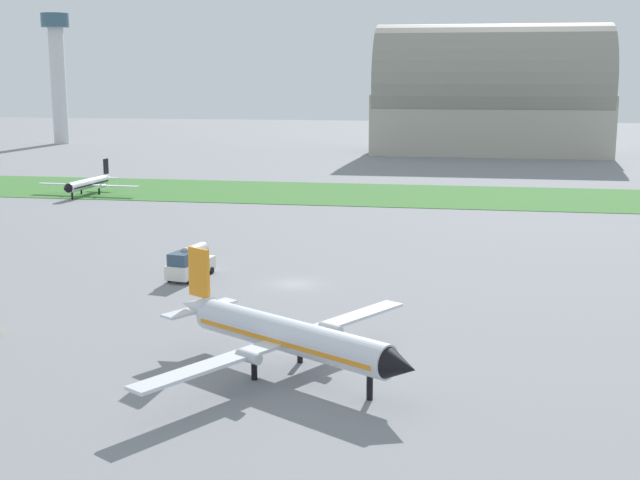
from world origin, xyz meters
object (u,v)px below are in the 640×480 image
airplane_foreground_turboprop (285,334)px  fuel_truck_near_gate (190,263)px  control_tower (58,68)px  airplane_taxiing_turboprop (88,183)px

airplane_foreground_turboprop → fuel_truck_near_gate: size_ratio=3.33×
control_tower → airplane_foreground_turboprop: bearing=-59.4°
airplane_foreground_turboprop → control_tower: bearing=151.9°
airplane_taxiing_turboprop → control_tower: bearing=-147.3°
airplane_taxiing_turboprop → airplane_foreground_turboprop: airplane_foreground_turboprop is taller
fuel_truck_near_gate → control_tower: control_tower is taller
airplane_taxiing_turboprop → fuel_truck_near_gate: (36.50, -54.82, -0.48)m
airplane_taxiing_turboprop → airplane_foreground_turboprop: size_ratio=0.83×
airplane_taxiing_turboprop → control_tower: size_ratio=0.50×
airplane_taxiing_turboprop → airplane_foreground_turboprop: 95.95m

